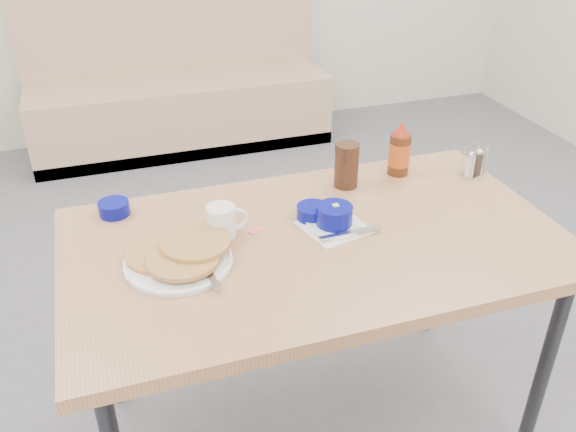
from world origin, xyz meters
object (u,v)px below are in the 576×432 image
object	(u,v)px
condiment_caddy	(474,165)
pancake_plate	(179,257)
booth_bench	(179,92)
butter_bowl	(313,213)
grits_setting	(334,219)
creamer_bowl	(114,208)
syrup_bottle	(400,151)
coffee_mug	(223,221)
amber_tumbler	(347,165)
dining_table	(316,256)

from	to	relation	value
condiment_caddy	pancake_plate	bearing A→B (deg)	171.92
booth_bench	butter_bowl	world-z (taller)	booth_bench
pancake_plate	grits_setting	size ratio (longest dim) A/B	1.34
creamer_bowl	syrup_bottle	xyz separation A→B (m)	(0.93, -0.02, 0.06)
coffee_mug	amber_tumbler	xyz separation A→B (m)	(0.45, 0.17, 0.03)
coffee_mug	dining_table	bearing A→B (deg)	-21.74
dining_table	creamer_bowl	bearing A→B (deg)	149.29
creamer_bowl	condiment_caddy	world-z (taller)	condiment_caddy
coffee_mug	butter_bowl	bearing A→B (deg)	1.13
booth_bench	butter_bowl	size ratio (longest dim) A/B	19.86
amber_tumbler	butter_bowl	bearing A→B (deg)	-136.63
amber_tumbler	pancake_plate	bearing A→B (deg)	-155.40
creamer_bowl	butter_bowl	bearing A→B (deg)	-20.79
booth_bench	pancake_plate	xyz separation A→B (m)	(-0.39, -2.54, 0.43)
coffee_mug	creamer_bowl	size ratio (longest dim) A/B	1.30
creamer_bowl	butter_bowl	distance (m)	0.59
booth_bench	grits_setting	bearing A→B (deg)	-88.42
butter_bowl	grits_setting	bearing A→B (deg)	-58.08
coffee_mug	pancake_plate	bearing A→B (deg)	-145.06
booth_bench	grits_setting	size ratio (longest dim) A/B	8.50
grits_setting	butter_bowl	distance (m)	0.08
condiment_caddy	grits_setting	bearing A→B (deg)	177.08
creamer_bowl	syrup_bottle	size ratio (longest dim) A/B	0.49
grits_setting	condiment_caddy	size ratio (longest dim) A/B	2.13
pancake_plate	butter_bowl	world-z (taller)	pancake_plate
pancake_plate	condiment_caddy	size ratio (longest dim) A/B	2.85
coffee_mug	amber_tumbler	bearing A→B (deg)	20.91
condiment_caddy	amber_tumbler	bearing A→B (deg)	152.49
booth_bench	amber_tumbler	world-z (taller)	booth_bench
syrup_bottle	condiment_caddy	bearing A→B (deg)	-20.45
butter_bowl	creamer_bowl	bearing A→B (deg)	159.21
amber_tumbler	condiment_caddy	size ratio (longest dim) A/B	1.39
booth_bench	amber_tumbler	xyz separation A→B (m)	(0.20, -2.27, 0.48)
dining_table	condiment_caddy	world-z (taller)	condiment_caddy
booth_bench	dining_table	bearing A→B (deg)	-90.00
booth_bench	coffee_mug	world-z (taller)	booth_bench
pancake_plate	dining_table	bearing A→B (deg)	0.15
booth_bench	syrup_bottle	bearing A→B (deg)	-79.76
dining_table	amber_tumbler	world-z (taller)	amber_tumbler
creamer_bowl	pancake_plate	bearing A→B (deg)	-65.57
creamer_bowl	condiment_caddy	distance (m)	1.17
amber_tumbler	coffee_mug	bearing A→B (deg)	-159.09
booth_bench	coffee_mug	xyz separation A→B (m)	(-0.24, -2.44, 0.46)
pancake_plate	amber_tumbler	bearing A→B (deg)	24.60
booth_bench	syrup_bottle	distance (m)	2.33
butter_bowl	pancake_plate	bearing A→B (deg)	-165.88
grits_setting	creamer_bowl	distance (m)	0.66
condiment_caddy	coffee_mug	bearing A→B (deg)	167.51
creamer_bowl	butter_bowl	world-z (taller)	butter_bowl
grits_setting	condiment_caddy	xyz separation A→B (m)	(0.57, 0.17, 0.01)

